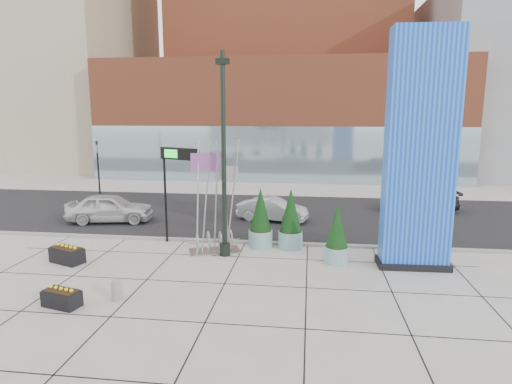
# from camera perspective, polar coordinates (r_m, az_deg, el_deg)

# --- Properties ---
(ground) EXTENTS (160.00, 160.00, 0.00)m
(ground) POSITION_cam_1_polar(r_m,az_deg,el_deg) (17.28, -6.85, -10.62)
(ground) COLOR #9E9991
(ground) RESTS_ON ground
(street_asphalt) EXTENTS (80.00, 12.00, 0.02)m
(street_asphalt) POSITION_cam_1_polar(r_m,az_deg,el_deg) (26.66, -1.66, -2.89)
(street_asphalt) COLOR black
(street_asphalt) RESTS_ON ground
(curb_edge) EXTENTS (80.00, 0.30, 0.12)m
(curb_edge) POSITION_cam_1_polar(r_m,az_deg,el_deg) (20.95, -4.20, -6.56)
(curb_edge) COLOR gray
(curb_edge) RESTS_ON ground
(tower_podium) EXTENTS (34.00, 10.00, 11.00)m
(tower_podium) POSITION_cam_1_polar(r_m,az_deg,el_deg) (42.72, 3.20, 9.61)
(tower_podium) COLOR #AA5031
(tower_podium) RESTS_ON ground
(tower_glass_front) EXTENTS (34.00, 0.60, 5.00)m
(tower_glass_front) POSITION_cam_1_polar(r_m,az_deg,el_deg) (38.11, 2.64, 4.98)
(tower_glass_front) COLOR #8CA5B2
(tower_glass_front) RESTS_ON ground
(building_beige_left) EXTENTS (18.00, 20.00, 34.00)m
(building_beige_left) POSITION_cam_1_polar(r_m,az_deg,el_deg) (58.97, -25.19, 20.18)
(building_beige_left) COLOR tan
(building_beige_left) RESTS_ON ground
(blue_pylon) EXTENTS (2.86, 1.34, 9.41)m
(blue_pylon) POSITION_cam_1_polar(r_m,az_deg,el_deg) (17.95, 20.99, 4.52)
(blue_pylon) COLOR blue
(blue_pylon) RESTS_ON ground
(lamp_post) EXTENTS (0.56, 0.48, 8.70)m
(lamp_post) POSITION_cam_1_polar(r_m,az_deg,el_deg) (18.33, -4.29, 2.20)
(lamp_post) COLOR black
(lamp_post) RESTS_ON ground
(public_art_sculpture) EXTENTS (2.50, 1.82, 5.11)m
(public_art_sculpture) POSITION_cam_1_polar(r_m,az_deg,el_deg) (19.30, -5.56, -4.13)
(public_art_sculpture) COLOR #AEB0B3
(public_art_sculpture) RESTS_ON ground
(concrete_bollard) EXTENTS (0.35, 0.35, 0.68)m
(concrete_bollard) POSITION_cam_1_polar(r_m,az_deg,el_deg) (15.46, -18.07, -12.37)
(concrete_bollard) COLOR gray
(concrete_bollard) RESTS_ON ground
(overhead_street_sign) EXTENTS (2.07, 1.04, 4.62)m
(overhead_street_sign) POSITION_cam_1_polar(r_m,az_deg,el_deg) (20.46, -10.08, 4.07)
(overhead_street_sign) COLOR black
(overhead_street_sign) RESTS_ON ground
(round_planter_east) EXTENTS (1.01, 1.01, 2.52)m
(round_planter_east) POSITION_cam_1_polar(r_m,az_deg,el_deg) (18.17, 10.74, -5.69)
(round_planter_east) COLOR #7BA2A6
(round_planter_east) RESTS_ON ground
(round_planter_mid) EXTENTS (1.13, 1.13, 2.82)m
(round_planter_mid) POSITION_cam_1_polar(r_m,az_deg,el_deg) (19.84, 4.63, -3.72)
(round_planter_mid) COLOR #7BA2A6
(round_planter_mid) RESTS_ON ground
(round_planter_west) EXTENTS (1.13, 1.13, 2.82)m
(round_planter_west) POSITION_cam_1_polar(r_m,az_deg,el_deg) (19.95, 0.61, -3.61)
(round_planter_west) COLOR #7BA2A6
(round_planter_west) RESTS_ON ground
(box_planter_north) EXTENTS (1.60, 1.18, 0.79)m
(box_planter_north) POSITION_cam_1_polar(r_m,az_deg,el_deg) (19.78, -23.88, -7.60)
(box_planter_north) COLOR black
(box_planter_north) RESTS_ON ground
(box_planter_south) EXTENTS (1.33, 0.89, 0.67)m
(box_planter_south) POSITION_cam_1_polar(r_m,az_deg,el_deg) (15.64, -24.48, -12.66)
(box_planter_south) COLOR black
(box_planter_south) RESTS_ON ground
(car_white_west) EXTENTS (5.04, 2.75, 1.62)m
(car_white_west) POSITION_cam_1_polar(r_m,az_deg,el_deg) (25.88, -18.90, -2.06)
(car_white_west) COLOR silver
(car_white_west) RESTS_ON ground
(car_silver_mid) EXTENTS (4.25, 2.29, 1.33)m
(car_silver_mid) POSITION_cam_1_polar(r_m,az_deg,el_deg) (24.82, 2.20, -2.36)
(car_silver_mid) COLOR #AFB2B7
(car_silver_mid) RESTS_ON ground
(car_dark_east) EXTENTS (4.88, 2.40, 1.37)m
(car_dark_east) POSITION_cam_1_polar(r_m,az_deg,el_deg) (28.98, 20.96, -1.14)
(car_dark_east) COLOR black
(car_dark_east) RESTS_ON ground
(traffic_signal) EXTENTS (0.15, 0.18, 4.10)m
(traffic_signal) POSITION_cam_1_polar(r_m,az_deg,el_deg) (34.77, -20.32, 3.46)
(traffic_signal) COLOR black
(traffic_signal) RESTS_ON ground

